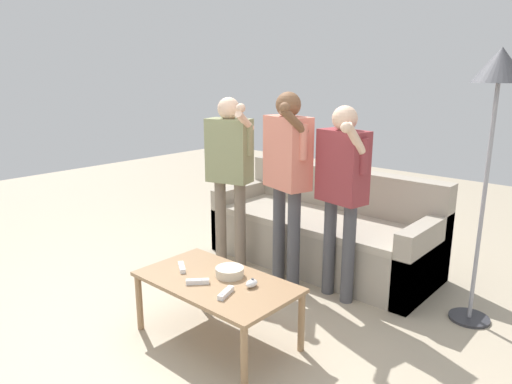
{
  "coord_description": "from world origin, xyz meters",
  "views": [
    {
      "loc": [
        2.18,
        -1.99,
        1.72
      ],
      "look_at": [
        0.04,
        0.42,
        0.9
      ],
      "focal_mm": 32.73,
      "sensor_mm": 36.0,
      "label": 1
    }
  ],
  "objects_px": {
    "floor_lamp": "(498,88)",
    "player_right": "(342,181)",
    "couch": "(324,232)",
    "coffee_table": "(216,287)",
    "game_remote_nunchuk": "(252,283)",
    "game_remote_wand_far": "(182,267)",
    "game_remote_wand_near": "(198,282)",
    "player_center": "(287,167)",
    "snack_bowl": "(230,272)",
    "game_remote_wand_spare": "(226,293)",
    "player_left": "(229,163)"
  },
  "relations": [
    {
      "from": "player_center",
      "to": "player_right",
      "type": "distance_m",
      "value": 0.47
    },
    {
      "from": "floor_lamp",
      "to": "game_remote_wand_far",
      "type": "relative_size",
      "value": 12.75
    },
    {
      "from": "floor_lamp",
      "to": "game_remote_wand_far",
      "type": "height_order",
      "value": "floor_lamp"
    },
    {
      "from": "floor_lamp",
      "to": "player_right",
      "type": "height_order",
      "value": "floor_lamp"
    },
    {
      "from": "floor_lamp",
      "to": "snack_bowl",
      "type": "bearing_deg",
      "value": -131.82
    },
    {
      "from": "floor_lamp",
      "to": "player_right",
      "type": "xyz_separation_m",
      "value": [
        -0.9,
        -0.33,
        -0.69
      ]
    },
    {
      "from": "player_center",
      "to": "game_remote_wand_far",
      "type": "height_order",
      "value": "player_center"
    },
    {
      "from": "game_remote_wand_spare",
      "to": "player_left",
      "type": "bearing_deg",
      "value": 133.69
    },
    {
      "from": "player_left",
      "to": "game_remote_nunchuk",
      "type": "bearing_deg",
      "value": -39.49
    },
    {
      "from": "floor_lamp",
      "to": "game_remote_wand_spare",
      "type": "bearing_deg",
      "value": -123.05
    },
    {
      "from": "game_remote_wand_near",
      "to": "game_remote_nunchuk",
      "type": "bearing_deg",
      "value": 34.12
    },
    {
      "from": "snack_bowl",
      "to": "player_left",
      "type": "distance_m",
      "value": 1.26
    },
    {
      "from": "game_remote_nunchuk",
      "to": "game_remote_wand_spare",
      "type": "height_order",
      "value": "game_remote_nunchuk"
    },
    {
      "from": "coffee_table",
      "to": "game_remote_wand_far",
      "type": "distance_m",
      "value": 0.31
    },
    {
      "from": "coffee_table",
      "to": "player_center",
      "type": "height_order",
      "value": "player_center"
    },
    {
      "from": "floor_lamp",
      "to": "game_remote_wand_near",
      "type": "xyz_separation_m",
      "value": [
        -1.22,
        -1.5,
        -1.19
      ]
    },
    {
      "from": "player_right",
      "to": "player_center",
      "type": "bearing_deg",
      "value": -170.77
    },
    {
      "from": "snack_bowl",
      "to": "player_center",
      "type": "bearing_deg",
      "value": 103.82
    },
    {
      "from": "floor_lamp",
      "to": "game_remote_nunchuk",
      "type": "bearing_deg",
      "value": -125.45
    },
    {
      "from": "game_remote_nunchuk",
      "to": "floor_lamp",
      "type": "height_order",
      "value": "floor_lamp"
    },
    {
      "from": "game_remote_wand_spare",
      "to": "player_center",
      "type": "bearing_deg",
      "value": 109.85
    },
    {
      "from": "couch",
      "to": "game_remote_wand_spare",
      "type": "bearing_deg",
      "value": -76.39
    },
    {
      "from": "couch",
      "to": "coffee_table",
      "type": "relative_size",
      "value": 1.96
    },
    {
      "from": "player_left",
      "to": "game_remote_wand_spare",
      "type": "distance_m",
      "value": 1.52
    },
    {
      "from": "snack_bowl",
      "to": "game_remote_wand_spare",
      "type": "xyz_separation_m",
      "value": [
        0.18,
        -0.21,
        -0.01
      ]
    },
    {
      "from": "snack_bowl",
      "to": "player_right",
      "type": "distance_m",
      "value": 1.09
    },
    {
      "from": "coffee_table",
      "to": "floor_lamp",
      "type": "bearing_deg",
      "value": 49.83
    },
    {
      "from": "snack_bowl",
      "to": "player_left",
      "type": "relative_size",
      "value": 0.12
    },
    {
      "from": "couch",
      "to": "game_remote_nunchuk",
      "type": "height_order",
      "value": "couch"
    },
    {
      "from": "coffee_table",
      "to": "game_remote_wand_far",
      "type": "height_order",
      "value": "game_remote_wand_far"
    },
    {
      "from": "game_remote_wand_near",
      "to": "game_remote_wand_spare",
      "type": "relative_size",
      "value": 0.82
    },
    {
      "from": "floor_lamp",
      "to": "player_left",
      "type": "distance_m",
      "value": 2.12
    },
    {
      "from": "couch",
      "to": "floor_lamp",
      "type": "height_order",
      "value": "floor_lamp"
    },
    {
      "from": "game_remote_wand_far",
      "to": "game_remote_wand_spare",
      "type": "bearing_deg",
      "value": -8.11
    },
    {
      "from": "floor_lamp",
      "to": "game_remote_wand_far",
      "type": "distance_m",
      "value": 2.36
    },
    {
      "from": "couch",
      "to": "game_remote_wand_spare",
      "type": "height_order",
      "value": "couch"
    },
    {
      "from": "game_remote_wand_far",
      "to": "game_remote_wand_spare",
      "type": "relative_size",
      "value": 0.91
    },
    {
      "from": "couch",
      "to": "coffee_table",
      "type": "height_order",
      "value": "couch"
    },
    {
      "from": "coffee_table",
      "to": "game_remote_nunchuk",
      "type": "bearing_deg",
      "value": 18.03
    },
    {
      "from": "floor_lamp",
      "to": "couch",
      "type": "bearing_deg",
      "value": 172.56
    },
    {
      "from": "snack_bowl",
      "to": "player_left",
      "type": "height_order",
      "value": "player_left"
    },
    {
      "from": "coffee_table",
      "to": "snack_bowl",
      "type": "relative_size",
      "value": 5.6
    },
    {
      "from": "snack_bowl",
      "to": "coffee_table",
      "type": "bearing_deg",
      "value": -101.68
    },
    {
      "from": "snack_bowl",
      "to": "player_right",
      "type": "relative_size",
      "value": 0.13
    },
    {
      "from": "game_remote_nunchuk",
      "to": "floor_lamp",
      "type": "xyz_separation_m",
      "value": [
        0.93,
        1.31,
        1.18
      ]
    },
    {
      "from": "couch",
      "to": "player_right",
      "type": "xyz_separation_m",
      "value": [
        0.47,
        -0.51,
        0.64
      ]
    },
    {
      "from": "player_center",
      "to": "player_right",
      "type": "relative_size",
      "value": 1.06
    },
    {
      "from": "player_left",
      "to": "game_remote_wand_far",
      "type": "bearing_deg",
      "value": -63.0
    },
    {
      "from": "player_right",
      "to": "game_remote_wand_spare",
      "type": "bearing_deg",
      "value": -93.3
    },
    {
      "from": "player_center",
      "to": "player_right",
      "type": "xyz_separation_m",
      "value": [
        0.46,
        0.07,
        -0.06
      ]
    }
  ]
}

